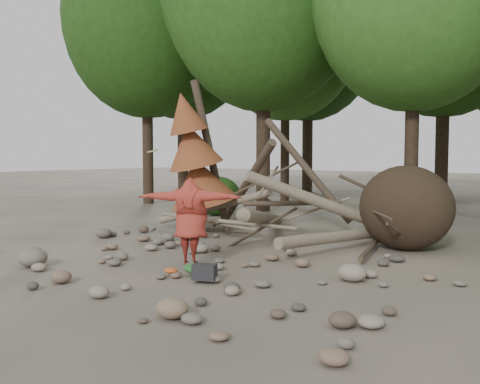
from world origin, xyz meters
The scene contains 13 objects.
ground centered at (0.00, 0.00, 0.00)m, with size 120.00×120.00×0.00m, color #514C44.
deadfall_pile centered at (2.02, 4.24, 0.95)m, with size 8.55×5.24×3.30m.
dead_conifer centered at (-3.12, 3.37, 2.11)m, with size 2.06×2.16×4.35m.
bush_left centered at (-5.50, 7.20, 0.72)m, with size 1.80×1.80×1.44m, color #234F15.
bush_mid centered at (0.80, 7.80, 0.56)m, with size 1.40×1.40×1.12m, color #2E641D.
frisbee_thrower centered at (-0.10, -0.16, 0.93)m, with size 2.71×1.44×2.27m.
backpack centered at (0.96, -0.98, 0.13)m, with size 0.40×0.27×0.27m, color black.
cloth_green centered at (0.50, -0.69, 0.09)m, with size 0.49×0.41×0.18m, color #276128.
cloth_orange centered at (0.11, -0.95, 0.05)m, with size 0.28×0.23×0.10m, color #C45321.
boulder_front_left centered at (-2.65, -2.02, 0.18)m, with size 0.61×0.55×0.37m, color slate.
boulder_front_right centered at (1.92, -2.79, 0.14)m, with size 0.47×0.43×0.28m, color #856E53.
boulder_mid_right centered at (2.96, 0.66, 0.15)m, with size 0.52×0.46×0.31m, color gray.
boulder_mid_left centered at (-4.49, 1.21, 0.14)m, with size 0.45×0.41×0.27m, color #615752.
Camera 1 is at (6.94, -7.93, 2.22)m, focal length 40.00 mm.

